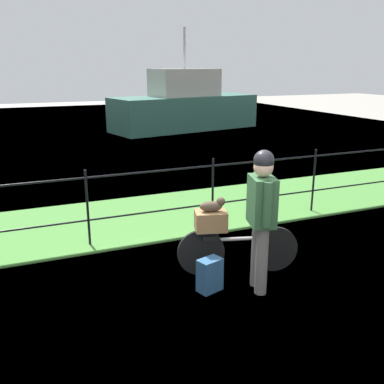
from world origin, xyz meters
name	(u,v)px	position (x,y,z in m)	size (l,w,h in m)	color
ground_plane	(224,312)	(0.00, 0.00, 0.00)	(60.00, 60.00, 0.00)	gray
grass_strip	(138,217)	(0.00, 3.28, 0.01)	(27.00, 2.40, 0.03)	#478438
harbor_water	(70,142)	(0.00, 11.82, 0.00)	(30.00, 30.00, 0.00)	#426684
iron_fence	(154,195)	(0.00, 2.38, 0.67)	(18.04, 0.04, 1.16)	black
bicycle_main	(237,249)	(0.58, 0.78, 0.32)	(1.50, 0.48, 0.60)	black
wooden_crate	(211,221)	(0.25, 0.87, 0.72)	(0.39, 0.27, 0.24)	olive
terrier_dog	(213,205)	(0.28, 0.87, 0.92)	(0.32, 0.21, 0.18)	#4C3D2D
cyclist_person	(262,209)	(0.61, 0.30, 1.00)	(0.36, 0.52, 1.68)	slate
backpack_on_paving	(210,275)	(0.06, 0.49, 0.20)	(0.28, 0.18, 0.40)	#28517A
moored_boat_near	(185,107)	(4.95, 13.32, 0.93)	(6.46, 3.30, 4.05)	#336656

